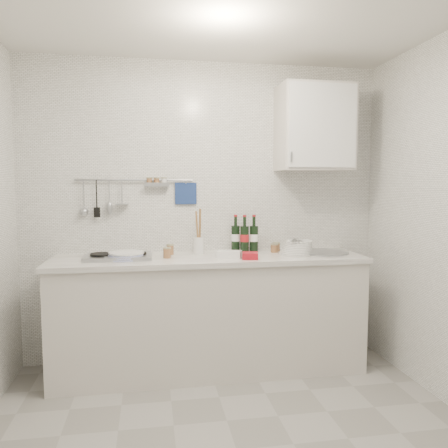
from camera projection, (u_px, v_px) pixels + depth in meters
name	position (u px, v px, depth m)	size (l,w,h in m)	color
back_wall	(205.00, 212.00, 3.70)	(3.00, 0.02, 2.50)	silver
counter	(210.00, 316.00, 3.48)	(2.44, 0.64, 0.96)	beige
wall_rail	(132.00, 192.00, 3.56)	(0.98, 0.09, 0.34)	#93969B
wall_cabinet	(315.00, 128.00, 3.62)	(0.60, 0.38, 0.70)	beige
plate_stack_hob	(125.00, 256.00, 3.30)	(0.30, 0.29, 0.05)	#5060B5
plate_stack_sink	(297.00, 248.00, 3.53)	(0.28, 0.26, 0.12)	white
wine_bottles	(245.00, 234.00, 3.64)	(0.22, 0.12, 0.31)	black
butter_dish	(229.00, 254.00, 3.35)	(0.19, 0.09, 0.06)	white
strawberry_punnet	(250.00, 256.00, 3.31)	(0.12, 0.12, 0.05)	#B41426
utensil_crock	(199.00, 243.00, 3.56)	(0.09, 0.09, 0.37)	white
jar_a	(170.00, 249.00, 3.52)	(0.06, 0.06, 0.08)	brown
jar_b	(277.00, 246.00, 3.72)	(0.06, 0.06, 0.07)	brown
jar_c	(274.00, 248.00, 3.63)	(0.06, 0.06, 0.07)	brown
jar_d	(167.00, 253.00, 3.35)	(0.06, 0.06, 0.08)	brown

